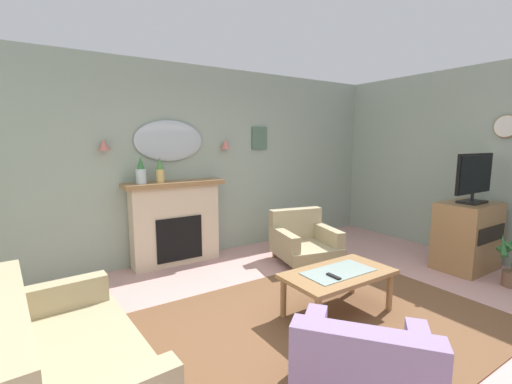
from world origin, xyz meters
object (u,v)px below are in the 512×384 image
at_px(mantel_vase_left, 141,172).
at_px(mantel_vase_right, 160,170).
at_px(fireplace, 176,223).
at_px(framed_picture, 259,138).
at_px(armchair_beside_couch, 363,372).
at_px(wall_mirror, 169,141).
at_px(wall_sconce_left, 104,145).
at_px(wall_sconce_right, 226,144).
at_px(tv_cabinet, 467,236).
at_px(coffee_table, 338,277).
at_px(tv_remote, 334,277).
at_px(floral_couch, 60,354).
at_px(wall_clock, 506,126).
at_px(tv_flatscreen, 474,177).
at_px(armchair_near_fireplace, 303,240).

relative_size(mantel_vase_left, mantel_vase_right, 1.04).
relative_size(fireplace, mantel_vase_left, 3.87).
height_order(framed_picture, armchair_beside_couch, framed_picture).
relative_size(mantel_vase_right, armchair_beside_couch, 0.30).
relative_size(wall_mirror, wall_sconce_left, 6.86).
relative_size(wall_sconce_right, tv_cabinet, 0.16).
bearing_deg(coffee_table, wall_mirror, 108.51).
distance_m(wall_mirror, tv_remote, 2.87).
distance_m(wall_sconce_right, floral_couch, 3.51).
xyz_separation_m(mantel_vase_left, armchair_beside_couch, (0.43, -3.25, -1.01)).
distance_m(framed_picture, armchair_beside_couch, 4.02).
xyz_separation_m(wall_mirror, wall_sconce_right, (0.85, -0.05, -0.05)).
relative_size(framed_picture, coffee_table, 0.33).
xyz_separation_m(tv_remote, tv_cabinet, (2.52, 0.02, -0.00)).
relative_size(wall_clock, framed_picture, 0.86).
height_order(wall_mirror, wall_clock, wall_clock).
distance_m(fireplace, mantel_vase_right, 0.78).
distance_m(mantel_vase_left, wall_sconce_left, 0.54).
bearing_deg(tv_flatscreen, mantel_vase_right, 145.47).
bearing_deg(fireplace, tv_cabinet, -36.26).
distance_m(wall_mirror, armchair_beside_couch, 3.70).
bearing_deg(tv_remote, armchair_near_fireplace, 58.48).
distance_m(coffee_table, tv_remote, 0.18).
xyz_separation_m(mantel_vase_right, wall_sconce_left, (-0.65, 0.12, 0.34)).
height_order(wall_clock, framed_picture, wall_clock).
xyz_separation_m(wall_sconce_right, floral_couch, (-2.42, -2.16, -1.34)).
xyz_separation_m(wall_sconce_left, tv_flatscreen, (4.03, -2.45, -0.41)).
distance_m(wall_clock, armchair_beside_couch, 4.12).
height_order(framed_picture, coffee_table, framed_picture).
bearing_deg(wall_sconce_right, coffee_table, -90.98).
xyz_separation_m(wall_mirror, tv_remote, (0.66, -2.50, -1.26)).
bearing_deg(wall_clock, coffee_table, 176.38).
bearing_deg(floral_couch, tv_flatscreen, -3.43).
xyz_separation_m(mantel_vase_right, wall_sconce_right, (1.05, 0.12, 0.34)).
bearing_deg(mantel_vase_right, wall_clock, -31.98).
bearing_deg(floral_couch, tv_cabinet, -3.18).
bearing_deg(mantel_vase_right, tv_cabinet, -34.29).
height_order(mantel_vase_right, wall_clock, wall_clock).
distance_m(coffee_table, tv_flatscreen, 2.53).
xyz_separation_m(wall_sconce_left, tv_cabinet, (4.03, -2.43, -1.21)).
height_order(armchair_near_fireplace, armchair_beside_couch, same).
relative_size(tv_remote, armchair_near_fireplace, 0.16).
bearing_deg(tv_flatscreen, floral_couch, 176.57).
bearing_deg(tv_flatscreen, wall_mirror, 141.88).
height_order(wall_sconce_right, tv_cabinet, wall_sconce_right).
bearing_deg(wall_mirror, fireplace, -90.00).
bearing_deg(wall_sconce_left, armchair_near_fireplace, -22.06).
bearing_deg(armchair_beside_couch, wall_sconce_left, 103.83).
relative_size(tv_cabinet, tv_flatscreen, 1.07).
relative_size(wall_clock, tv_flatscreen, 0.37).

